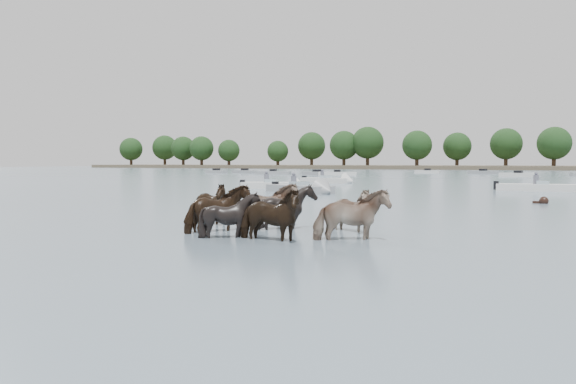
% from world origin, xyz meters
% --- Properties ---
extents(ground, '(400.00, 400.00, 0.00)m').
position_xyz_m(ground, '(0.00, 0.00, 0.00)').
color(ground, '#4A5B6A').
rests_on(ground, ground).
extents(shoreline, '(160.00, 30.00, 1.00)m').
position_xyz_m(shoreline, '(-70.00, 150.00, 0.50)').
color(shoreline, '#4C4233').
rests_on(shoreline, ground).
extents(pony_herd, '(7.58, 4.48, 1.63)m').
position_xyz_m(pony_herd, '(1.96, 0.26, 0.52)').
color(pony_herd, black).
rests_on(pony_herd, ground).
extents(swimming_pony, '(0.72, 0.44, 0.44)m').
position_xyz_m(swimming_pony, '(7.88, 16.23, 0.10)').
color(swimming_pony, black).
rests_on(swimming_pony, ground).
extents(motorboat_a, '(5.09, 3.18, 1.92)m').
position_xyz_m(motorboat_a, '(-10.81, 23.94, 0.23)').
color(motorboat_a, silver).
rests_on(motorboat_a, ground).
extents(motorboat_b, '(5.87, 3.80, 1.92)m').
position_xyz_m(motorboat_b, '(-6.27, 19.22, 0.22)').
color(motorboat_b, gray).
rests_on(motorboat_b, ground).
extents(motorboat_c, '(6.67, 2.42, 1.92)m').
position_xyz_m(motorboat_c, '(7.69, 29.31, 0.22)').
color(motorboat_c, silver).
rests_on(motorboat_c, ground).
extents(motorboat_f, '(5.69, 2.22, 1.92)m').
position_xyz_m(motorboat_f, '(-11.91, 36.27, 0.23)').
color(motorboat_f, silver).
rests_on(motorboat_f, ground).
extents(distant_flotilla, '(106.88, 25.72, 0.93)m').
position_xyz_m(distant_flotilla, '(0.81, 71.80, 0.26)').
color(distant_flotilla, gray).
rests_on(distant_flotilla, ground).
extents(treeline, '(150.19, 20.30, 12.42)m').
position_xyz_m(treeline, '(-69.49, 147.60, 6.81)').
color(treeline, '#382619').
rests_on(treeline, ground).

